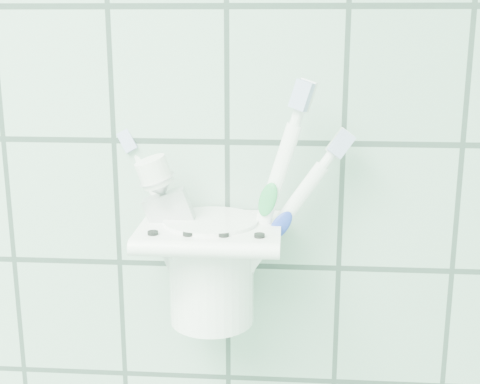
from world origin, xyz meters
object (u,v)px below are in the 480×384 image
object	(u,v)px
holder_bracket	(211,233)
cup	(212,266)
toothbrush_blue	(234,195)
toothpaste_tube	(206,218)
toothbrush_pink	(213,210)
toothbrush_orange	(209,207)

from	to	relation	value
holder_bracket	cup	xyz separation A→B (m)	(-0.00, 0.00, -0.03)
toothbrush_blue	toothpaste_tube	bearing A→B (deg)	-172.00
holder_bracket	toothpaste_tube	distance (m)	0.02
holder_bracket	toothpaste_tube	size ratio (longest dim) A/B	0.76
toothbrush_pink	toothbrush_orange	bearing A→B (deg)	-95.35
cup	toothbrush_pink	xyz separation A→B (m)	(-0.00, 0.02, 0.05)
toothbrush_pink	holder_bracket	bearing A→B (deg)	-94.85
holder_bracket	toothbrush_orange	bearing A→B (deg)	-89.78
toothbrush_pink	toothpaste_tube	bearing A→B (deg)	-133.18
holder_bracket	toothbrush_pink	bearing A→B (deg)	91.61
holder_bracket	toothpaste_tube	xyz separation A→B (m)	(-0.01, 0.01, 0.01)
toothbrush_pink	toothpaste_tube	world-z (taller)	toothbrush_pink
holder_bracket	toothbrush_blue	xyz separation A→B (m)	(0.02, 0.01, 0.03)
holder_bracket	cup	bearing A→B (deg)	92.68
cup	toothbrush_pink	world-z (taller)	toothbrush_pink
toothbrush_blue	holder_bracket	bearing A→B (deg)	-139.77
cup	toothpaste_tube	bearing A→B (deg)	123.36
toothbrush_orange	toothbrush_pink	bearing A→B (deg)	86.60
toothbrush_orange	cup	bearing A→B (deg)	86.34
holder_bracket	toothbrush_blue	world-z (taller)	toothbrush_blue
holder_bracket	toothbrush_orange	distance (m)	0.03
toothbrush_pink	toothbrush_orange	xyz separation A→B (m)	(0.00, -0.03, 0.01)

